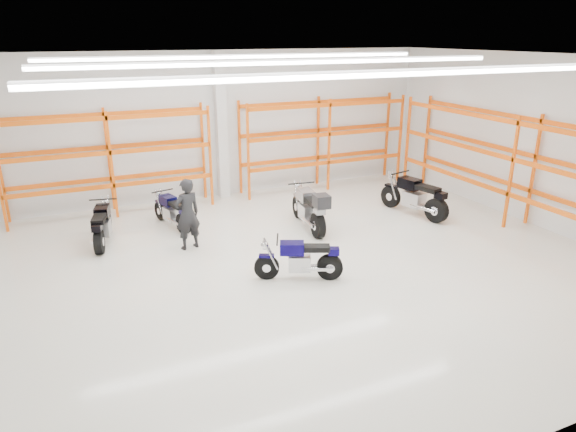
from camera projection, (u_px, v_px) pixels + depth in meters
name	position (u px, v px, depth m)	size (l,w,h in m)	color
ground	(301.00, 266.00, 11.59)	(14.00, 14.00, 0.00)	beige
room_shell	(301.00, 120.00, 10.51)	(14.02, 12.02, 4.51)	silver
motorcycle_main	(303.00, 260.00, 10.83)	(1.77, 0.94, 0.93)	black
motorcycle_back_a	(102.00, 226.00, 12.65)	(0.81, 2.01, 1.00)	black
motorcycle_back_b	(173.00, 212.00, 13.75)	(0.75, 1.85, 0.92)	black
motorcycle_back_c	(310.00, 209.00, 13.54)	(0.75, 2.35, 1.21)	black
motorcycle_back_d	(416.00, 197.00, 14.63)	(0.89, 2.32, 1.15)	black
standing_man	(187.00, 214.00, 12.26)	(0.64, 0.42, 1.75)	black
structural_column	(221.00, 126.00, 15.85)	(0.32, 0.32, 4.50)	white
pallet_racking_back_left	(109.00, 153.00, 14.42)	(5.67, 0.87, 3.00)	#F25702
pallet_racking_back_right	(324.00, 135.00, 17.01)	(5.67, 0.87, 3.00)	#F25702
pallet_racking_side	(524.00, 160.00, 13.45)	(0.87, 9.07, 3.00)	#F25702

